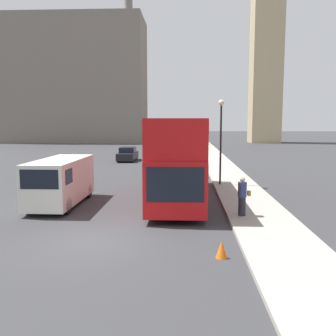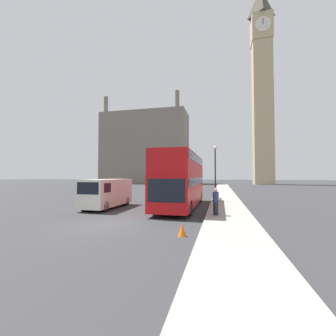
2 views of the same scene
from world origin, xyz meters
name	(u,v)px [view 1 (image 1 of 2)]	position (x,y,z in m)	size (l,w,h in m)	color
ground_plane	(93,242)	(0.00, 0.00, 0.00)	(300.00, 300.00, 0.00)	#333335
sidewalk_strip	(280,242)	(6.40, 0.00, 0.07)	(2.81, 120.00, 0.15)	#9E998E
building_block_distant	(72,81)	(-19.49, 62.56, 12.09)	(28.89, 12.10, 29.39)	slate
red_double_decker_bus	(178,155)	(2.79, 7.39, 2.38)	(2.60, 11.00, 4.27)	#B71114
white_van	(60,181)	(-2.98, 5.55, 1.24)	(1.97, 5.51, 2.30)	silver
pedestrian	(242,196)	(5.61, 3.35, 0.98)	(0.53, 0.37, 1.66)	#23232D
street_lamp	(221,129)	(5.40, 11.35, 3.69)	(0.36, 0.36, 5.34)	black
parked_sedan	(128,155)	(-2.93, 26.76, 0.65)	(1.74, 4.43, 1.43)	black
traffic_cone	(222,249)	(4.30, -1.36, 0.28)	(0.36, 0.36, 0.55)	orange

